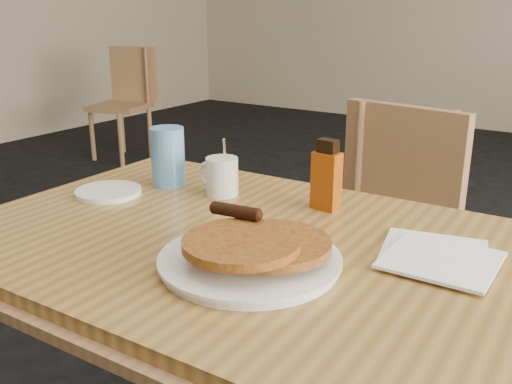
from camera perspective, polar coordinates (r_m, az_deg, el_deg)
main_table at (r=1.10m, az=-0.86°, el=-6.65°), size 1.19×0.82×0.75m
chair_main_far at (r=1.76m, az=12.94°, el=-3.61°), size 0.47×0.47×0.89m
chair_wall_extra at (r=4.67m, az=-12.82°, el=9.63°), size 0.49×0.49×0.87m
pancake_plate at (r=0.96m, az=-0.53°, el=-6.12°), size 0.31×0.31×0.09m
coffee_mug at (r=1.32m, az=-3.50°, el=1.67°), size 0.11×0.07×0.14m
syrup_bottle at (r=1.23m, az=7.06°, el=1.48°), size 0.06×0.04×0.15m
napkin_stack at (r=1.04m, az=17.70°, el=-6.16°), size 0.22×0.23×0.01m
blue_tumbler at (r=1.40m, az=-8.80°, el=3.52°), size 0.08×0.08×0.14m
side_saucer at (r=1.37m, az=-14.54°, el=0.02°), size 0.19×0.19×0.01m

